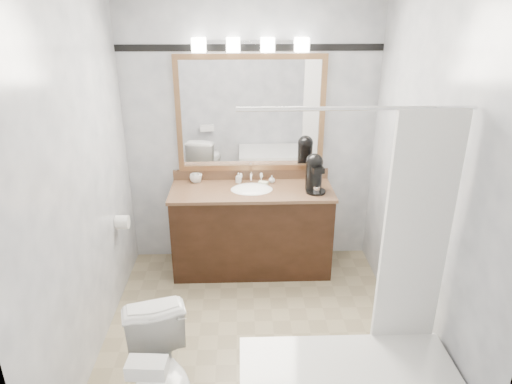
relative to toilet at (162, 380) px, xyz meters
The scene contains 14 objects.
room 1.35m from the toilet, 53.90° to the left, with size 2.42×2.62×2.52m.
vanity 1.92m from the toilet, 72.07° to the left, with size 1.53×0.58×0.97m.
mirror 2.46m from the toilet, 74.22° to the left, with size 1.40×0.04×1.10m.
vanity_light_bar 2.77m from the toilet, 73.82° to the left, with size 1.02×0.14×0.12m.
accent_stripe 2.80m from the toilet, 74.30° to the left, with size 2.40×0.01×0.06m, color black.
tp_roll 1.61m from the toilet, 110.35° to the left, with size 0.12×0.12×0.11m, color white.
toilet is the anchor object (origin of this frame).
tissue_box 0.50m from the toilet, 90.00° to the right, with size 0.21×0.11×0.08m, color white.
coffee_maker 2.24m from the toilet, 56.72° to the left, with size 0.18×0.23×0.35m.
cup_left 2.10m from the toilet, 88.63° to the left, with size 0.11×0.11×0.08m, color white.
cup_right 2.11m from the toilet, 87.95° to the left, with size 0.09×0.09×0.08m, color white.
soap_bottle_a 2.13m from the toilet, 76.82° to the left, with size 0.04×0.05×0.10m, color white.
soap_bottle_b 2.20m from the toilet, 68.24° to the left, with size 0.06×0.06×0.08m, color white.
soap_bar 2.13m from the toilet, 70.03° to the left, with size 0.09×0.06×0.03m, color beige.
Camera 1 is at (-0.10, -2.94, 2.48)m, focal length 32.00 mm.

